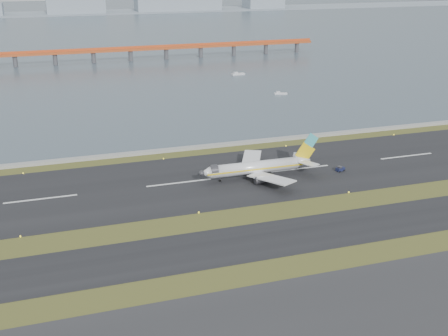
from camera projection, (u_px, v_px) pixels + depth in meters
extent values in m
plane|color=#3B4619|center=(207.00, 225.00, 142.62)|extent=(1000.00, 1000.00, 0.00)
cube|color=black|center=(221.00, 247.00, 131.90)|extent=(1000.00, 18.00, 0.10)
cube|color=black|center=(179.00, 183.00, 169.36)|extent=(1000.00, 45.00, 0.10)
cube|color=gray|center=(159.00, 151.00, 195.96)|extent=(1000.00, 2.50, 1.00)
cube|color=#445662|center=(77.00, 27.00, 552.92)|extent=(1400.00, 800.00, 1.30)
cube|color=#C14E21|center=(130.00, 50.00, 368.70)|extent=(260.00, 5.00, 1.60)
cube|color=#C14E21|center=(130.00, 47.00, 368.18)|extent=(260.00, 0.40, 1.40)
cylinder|color=#4C4C51|center=(131.00, 56.00, 370.28)|extent=(2.80, 2.80, 7.00)
cylinder|color=#4C4C51|center=(266.00, 50.00, 397.74)|extent=(2.80, 2.80, 7.00)
cube|color=#8C99A5|center=(68.00, 13.00, 695.63)|extent=(1400.00, 80.00, 1.00)
cube|color=#8C99A5|center=(75.00, 4.00, 694.64)|extent=(70.00, 35.00, 22.00)
cube|color=#8C99A5|center=(178.00, 4.00, 732.87)|extent=(110.00, 35.00, 16.00)
cube|color=#8C99A5|center=(263.00, 0.00, 766.50)|extent=(50.00, 35.00, 20.00)
cylinder|color=white|center=(254.00, 167.00, 172.08)|extent=(28.00, 3.80, 3.80)
cone|color=white|center=(205.00, 173.00, 167.61)|extent=(3.20, 3.80, 3.80)
cone|color=white|center=(302.00, 161.00, 176.61)|extent=(5.00, 3.80, 3.80)
cube|color=yellow|center=(256.00, 169.00, 170.36)|extent=(31.00, 0.06, 0.45)
cube|color=yellow|center=(252.00, 165.00, 173.79)|extent=(31.00, 0.06, 0.45)
cube|color=white|center=(271.00, 178.00, 165.37)|extent=(11.31, 15.89, 1.66)
cube|color=white|center=(251.00, 160.00, 180.53)|extent=(11.31, 15.89, 1.66)
cylinder|color=#39383E|center=(263.00, 180.00, 167.53)|extent=(4.20, 2.10, 2.10)
cylinder|color=#39383E|center=(249.00, 167.00, 178.24)|extent=(4.20, 2.10, 2.10)
cube|color=yellow|center=(305.00, 152.00, 175.82)|extent=(6.80, 0.35, 6.85)
cube|color=#45B8C6|center=(311.00, 140.00, 175.07)|extent=(4.85, 0.37, 4.90)
cube|color=white|center=(309.00, 163.00, 173.13)|extent=(5.64, 6.80, 0.22)
cube|color=white|center=(298.00, 156.00, 179.91)|extent=(5.64, 6.80, 0.22)
cylinder|color=black|center=(220.00, 181.00, 170.00)|extent=(0.80, 0.28, 0.80)
cylinder|color=black|center=(262.00, 179.00, 171.04)|extent=(1.00, 0.38, 1.00)
cylinder|color=black|center=(255.00, 173.00, 176.04)|extent=(1.00, 0.38, 1.00)
cube|color=#161B3E|center=(340.00, 169.00, 178.47)|extent=(3.07, 2.25, 1.03)
cube|color=#39383E|center=(340.00, 167.00, 178.04)|extent=(1.51, 1.57, 0.60)
cylinder|color=black|center=(340.00, 172.00, 177.60)|extent=(0.65, 0.42, 0.60)
cylinder|color=black|center=(336.00, 170.00, 178.67)|extent=(0.65, 0.42, 0.60)
cylinder|color=black|center=(344.00, 170.00, 178.59)|extent=(0.65, 0.42, 0.60)
cylinder|color=black|center=(341.00, 169.00, 179.66)|extent=(0.65, 0.42, 0.60)
cube|color=silver|center=(281.00, 94.00, 279.93)|extent=(6.64, 3.85, 0.81)
cube|color=silver|center=(278.00, 92.00, 279.68)|extent=(2.17, 1.94, 0.81)
cube|color=silver|center=(238.00, 74.00, 326.67)|extent=(8.19, 3.61, 1.02)
cube|color=silver|center=(236.00, 73.00, 325.66)|extent=(2.50, 2.12, 1.02)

